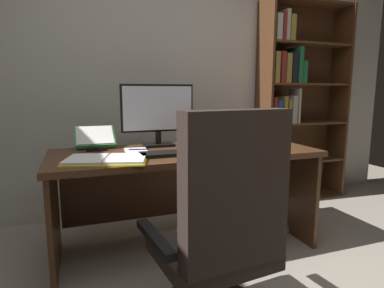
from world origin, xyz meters
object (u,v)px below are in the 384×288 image
(laptop, at_px, (218,136))
(notepad, at_px, (136,151))
(pen, at_px, (139,149))
(keyboard, at_px, (173,153))
(office_chair, at_px, (221,246))
(monitor, at_px, (158,114))
(desk, at_px, (182,174))
(reading_stand_with_book, at_px, (95,138))
(bookshelf, at_px, (293,103))
(computer_mouse, at_px, (215,149))
(open_binder, at_px, (106,159))

(laptop, xyz_separation_m, notepad, (-0.70, -0.18, -0.05))
(pen, bearing_deg, keyboard, -49.51)
(office_chair, distance_m, notepad, 1.02)
(pen, bearing_deg, monitor, 44.03)
(keyboard, bearing_deg, desk, 57.92)
(desk, height_order, reading_stand_with_book, reading_stand_with_book)
(laptop, bearing_deg, bookshelf, 23.33)
(desk, height_order, computer_mouse, computer_mouse)
(notepad, height_order, pen, pen)
(notepad, relative_size, pen, 1.50)
(bookshelf, relative_size, laptop, 5.65)
(computer_mouse, bearing_deg, bookshelf, 34.05)
(computer_mouse, distance_m, notepad, 0.54)
(bookshelf, bearing_deg, pen, -159.86)
(pen, bearing_deg, reading_stand_with_book, 138.99)
(office_chair, xyz_separation_m, monitor, (-0.01, 1.13, 0.52))
(bookshelf, relative_size, notepad, 9.66)
(office_chair, bearing_deg, desk, 75.98)
(office_chair, height_order, monitor, monitor)
(open_binder, height_order, notepad, open_binder)
(notepad, bearing_deg, computer_mouse, -22.87)
(monitor, relative_size, reading_stand_with_book, 1.94)
(desk, distance_m, pen, 0.38)
(computer_mouse, height_order, reading_stand_with_book, reading_stand_with_book)
(monitor, relative_size, pen, 3.94)
(open_binder, bearing_deg, reading_stand_with_book, 109.16)
(monitor, height_order, pen, monitor)
(reading_stand_with_book, xyz_separation_m, notepad, (0.26, -0.24, -0.07))
(notepad, bearing_deg, monitor, 41.02)
(computer_mouse, bearing_deg, reading_stand_with_book, 149.20)
(office_chair, distance_m, computer_mouse, 0.85)
(reading_stand_with_book, height_order, open_binder, reading_stand_with_book)
(monitor, bearing_deg, laptop, 1.01)
(desk, height_order, pen, pen)
(office_chair, relative_size, laptop, 2.99)
(bookshelf, bearing_deg, reading_stand_with_book, -168.85)
(desk, bearing_deg, bookshelf, 23.87)
(bookshelf, distance_m, notepad, 1.89)
(office_chair, height_order, computer_mouse, office_chair)
(laptop, relative_size, open_binder, 0.67)
(bookshelf, relative_size, computer_mouse, 19.50)
(bookshelf, xyz_separation_m, laptop, (-1.05, -0.45, -0.24))
(pen, bearing_deg, open_binder, -132.96)
(bookshelf, xyz_separation_m, monitor, (-1.55, -0.46, -0.06))
(office_chair, relative_size, reading_stand_with_book, 3.78)
(bookshelf, bearing_deg, computer_mouse, -145.95)
(keyboard, height_order, open_binder, same)
(open_binder, xyz_separation_m, notepad, (0.22, 0.26, -0.01))
(laptop, bearing_deg, keyboard, -141.98)
(office_chair, height_order, reading_stand_with_book, office_chair)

